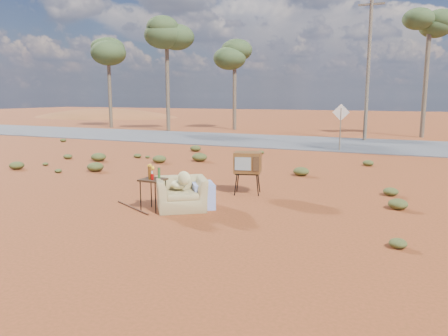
% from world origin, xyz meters
% --- Properties ---
extents(ground, '(140.00, 140.00, 0.00)m').
position_xyz_m(ground, '(0.00, 0.00, 0.00)').
color(ground, '#923B1D').
rests_on(ground, ground).
extents(highway, '(140.00, 7.00, 0.04)m').
position_xyz_m(highway, '(0.00, 15.00, 0.02)').
color(highway, '#565659').
rests_on(highway, ground).
extents(dirt_mound, '(26.00, 18.00, 2.00)m').
position_xyz_m(dirt_mound, '(-30.00, 34.00, 0.00)').
color(dirt_mound, '#9F4E26').
rests_on(dirt_mound, ground).
extents(armchair, '(1.43, 1.43, 0.98)m').
position_xyz_m(armchair, '(0.07, -0.14, 0.46)').
color(armchair, '#9C8755').
rests_on(armchair, ground).
extents(tv_unit, '(0.81, 0.71, 1.11)m').
position_xyz_m(tv_unit, '(0.81, 1.87, 0.82)').
color(tv_unit, black).
rests_on(tv_unit, ground).
extents(side_table, '(0.52, 0.52, 1.01)m').
position_xyz_m(side_table, '(-0.57, -0.51, 0.75)').
color(side_table, '#331D12').
rests_on(side_table, ground).
extents(rusty_bar, '(1.34, 0.74, 0.04)m').
position_xyz_m(rusty_bar, '(-1.06, -0.61, 0.02)').
color(rusty_bar, '#492213').
rests_on(rusty_bar, ground).
extents(road_sign, '(0.78, 0.06, 2.19)m').
position_xyz_m(road_sign, '(1.50, 12.00, 1.50)').
color(road_sign, brown).
rests_on(road_sign, ground).
extents(eucalyptus_far_left, '(3.20, 3.20, 7.10)m').
position_xyz_m(eucalyptus_far_left, '(-18.00, 20.00, 5.94)').
color(eucalyptus_far_left, brown).
rests_on(eucalyptus_far_left, ground).
extents(eucalyptus_left, '(3.20, 3.20, 8.10)m').
position_xyz_m(eucalyptus_left, '(-12.00, 19.00, 6.92)').
color(eucalyptus_left, brown).
rests_on(eucalyptus_left, ground).
extents(eucalyptus_near_left, '(3.20, 3.20, 6.60)m').
position_xyz_m(eucalyptus_near_left, '(-8.00, 22.00, 5.45)').
color(eucalyptus_near_left, brown).
rests_on(eucalyptus_near_left, ground).
extents(eucalyptus_center, '(3.20, 3.20, 7.60)m').
position_xyz_m(eucalyptus_center, '(5.00, 21.00, 6.43)').
color(eucalyptus_center, brown).
rests_on(eucalyptus_center, ground).
extents(utility_pole_center, '(1.40, 0.20, 8.00)m').
position_xyz_m(utility_pole_center, '(2.00, 17.50, 4.15)').
color(utility_pole_center, brown).
rests_on(utility_pole_center, ground).
extents(scrub_patch, '(17.49, 8.07, 0.33)m').
position_xyz_m(scrub_patch, '(-0.82, 4.41, 0.14)').
color(scrub_patch, '#4E5424').
rests_on(scrub_patch, ground).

